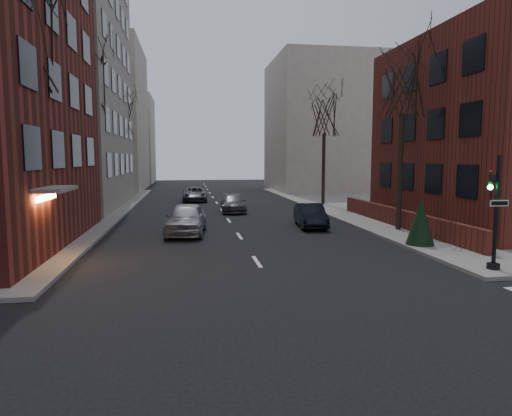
{
  "coord_description": "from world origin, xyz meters",
  "views": [
    {
      "loc": [
        -2.69,
        -5.34,
        4.05
      ],
      "look_at": [
        0.14,
        13.13,
        2.0
      ],
      "focal_mm": 32.0,
      "sensor_mm": 36.0,
      "label": 1
    }
  ],
  "objects_px": {
    "traffic_signal": "(494,220)",
    "streetlamp_far": "(130,156)",
    "car_lane_far": "(195,194)",
    "tree_left_a": "(24,43)",
    "sandwich_board": "(462,235)",
    "tree_left_c": "(120,116)",
    "car_lane_gray": "(233,203)",
    "tree_right_b": "(324,115)",
    "streetlamp_near": "(88,155)",
    "tree_left_b": "(89,82)",
    "evergreen_shrub": "(421,222)",
    "car_lane_silver": "(186,219)",
    "parked_sedan": "(310,215)",
    "tree_right_a": "(403,83)"
  },
  "relations": [
    {
      "from": "streetlamp_far",
      "to": "car_lane_silver",
      "type": "distance_m",
      "value": 23.82
    },
    {
      "from": "tree_left_b",
      "to": "streetlamp_far",
      "type": "xyz_separation_m",
      "value": [
        0.6,
        16.0,
        -4.68
      ]
    },
    {
      "from": "tree_left_a",
      "to": "car_lane_silver",
      "type": "height_order",
      "value": "tree_left_a"
    },
    {
      "from": "tree_left_b",
      "to": "car_lane_silver",
      "type": "bearing_deg",
      "value": -48.75
    },
    {
      "from": "car_lane_silver",
      "to": "car_lane_far",
      "type": "xyz_separation_m",
      "value": [
        0.77,
        18.71,
        -0.15
      ]
    },
    {
      "from": "car_lane_silver",
      "to": "tree_left_a",
      "type": "bearing_deg",
      "value": -133.9
    },
    {
      "from": "streetlamp_near",
      "to": "tree_left_b",
      "type": "bearing_deg",
      "value": 98.53
    },
    {
      "from": "traffic_signal",
      "to": "streetlamp_far",
      "type": "distance_m",
      "value": 36.81
    },
    {
      "from": "tree_right_a",
      "to": "evergreen_shrub",
      "type": "xyz_separation_m",
      "value": [
        -1.07,
        -4.35,
        -6.84
      ]
    },
    {
      "from": "tree_left_a",
      "to": "tree_left_b",
      "type": "xyz_separation_m",
      "value": [
        0.0,
        12.0,
        0.44
      ]
    },
    {
      "from": "tree_left_c",
      "to": "tree_right_b",
      "type": "bearing_deg",
      "value": -24.44
    },
    {
      "from": "tree_left_c",
      "to": "streetlamp_near",
      "type": "distance_m",
      "value": 18.4
    },
    {
      "from": "tree_left_c",
      "to": "car_lane_gray",
      "type": "relative_size",
      "value": 2.17
    },
    {
      "from": "tree_left_c",
      "to": "car_lane_far",
      "type": "distance_m",
      "value": 10.29
    },
    {
      "from": "car_lane_gray",
      "to": "tree_right_b",
      "type": "bearing_deg",
      "value": 25.64
    },
    {
      "from": "car_lane_silver",
      "to": "tree_left_b",
      "type": "bearing_deg",
      "value": 137.5
    },
    {
      "from": "car_lane_silver",
      "to": "streetlamp_far",
      "type": "bearing_deg",
      "value": 109.68
    },
    {
      "from": "traffic_signal",
      "to": "tree_left_b",
      "type": "relative_size",
      "value": 0.37
    },
    {
      "from": "tree_left_c",
      "to": "car_lane_gray",
      "type": "distance_m",
      "value": 16.55
    },
    {
      "from": "traffic_signal",
      "to": "streetlamp_far",
      "type": "bearing_deg",
      "value": 116.06
    },
    {
      "from": "tree_right_b",
      "to": "evergreen_shrub",
      "type": "distance_m",
      "value": 19.47
    },
    {
      "from": "traffic_signal",
      "to": "sandwich_board",
      "type": "xyz_separation_m",
      "value": [
        1.71,
        4.39,
        -1.35
      ]
    },
    {
      "from": "tree_right_a",
      "to": "parked_sedan",
      "type": "distance_m",
      "value": 8.86
    },
    {
      "from": "tree_left_c",
      "to": "streetlamp_near",
      "type": "height_order",
      "value": "tree_left_c"
    },
    {
      "from": "tree_left_c",
      "to": "streetlamp_far",
      "type": "xyz_separation_m",
      "value": [
        0.6,
        2.0,
        -3.79
      ]
    },
    {
      "from": "car_lane_silver",
      "to": "evergreen_shrub",
      "type": "xyz_separation_m",
      "value": [
        10.45,
        -5.43,
        0.37
      ]
    },
    {
      "from": "tree_right_b",
      "to": "streetlamp_far",
      "type": "bearing_deg",
      "value": 149.53
    },
    {
      "from": "traffic_signal",
      "to": "tree_left_a",
      "type": "relative_size",
      "value": 0.39
    },
    {
      "from": "sandwich_board",
      "to": "streetlamp_far",
      "type": "bearing_deg",
      "value": 99.41
    },
    {
      "from": "car_lane_gray",
      "to": "car_lane_silver",
      "type": "bearing_deg",
      "value": -106.72
    },
    {
      "from": "traffic_signal",
      "to": "tree_right_a",
      "type": "distance_m",
      "value": 10.92
    },
    {
      "from": "car_lane_far",
      "to": "traffic_signal",
      "type": "bearing_deg",
      "value": -70.73
    },
    {
      "from": "car_lane_far",
      "to": "evergreen_shrub",
      "type": "xyz_separation_m",
      "value": [
        9.68,
        -24.14,
        0.52
      ]
    },
    {
      "from": "tree_right_a",
      "to": "parked_sedan",
      "type": "bearing_deg",
      "value": 150.31
    },
    {
      "from": "tree_left_a",
      "to": "sandwich_board",
      "type": "relative_size",
      "value": 12.43
    },
    {
      "from": "tree_right_b",
      "to": "parked_sedan",
      "type": "relative_size",
      "value": 2.2
    },
    {
      "from": "traffic_signal",
      "to": "tree_left_a",
      "type": "xyz_separation_m",
      "value": [
        -16.74,
        5.01,
        6.56
      ]
    },
    {
      "from": "tree_left_c",
      "to": "car_lane_silver",
      "type": "distance_m",
      "value": 22.95
    },
    {
      "from": "streetlamp_far",
      "to": "car_lane_silver",
      "type": "xyz_separation_m",
      "value": [
        5.48,
        -22.93,
        -3.41
      ]
    },
    {
      "from": "traffic_signal",
      "to": "tree_left_c",
      "type": "bearing_deg",
      "value": 118.36
    },
    {
      "from": "traffic_signal",
      "to": "tree_left_a",
      "type": "distance_m",
      "value": 18.66
    },
    {
      "from": "traffic_signal",
      "to": "tree_right_b",
      "type": "xyz_separation_m",
      "value": [
        0.86,
        23.01,
        5.68
      ]
    },
    {
      "from": "streetlamp_far",
      "to": "sandwich_board",
      "type": "distance_m",
      "value": 33.92
    },
    {
      "from": "parked_sedan",
      "to": "evergreen_shrub",
      "type": "xyz_separation_m",
      "value": [
        3.24,
        -6.81,
        0.51
      ]
    },
    {
      "from": "tree_left_c",
      "to": "tree_right_b",
      "type": "distance_m",
      "value": 19.34
    },
    {
      "from": "tree_right_b",
      "to": "sandwich_board",
      "type": "distance_m",
      "value": 19.92
    },
    {
      "from": "tree_left_a",
      "to": "parked_sedan",
      "type": "xyz_separation_m",
      "value": [
        13.3,
        6.45,
        -7.78
      ]
    },
    {
      "from": "car_lane_gray",
      "to": "evergreen_shrub",
      "type": "relative_size",
      "value": 2.15
    },
    {
      "from": "tree_right_a",
      "to": "streetlamp_near",
      "type": "relative_size",
      "value": 1.55
    },
    {
      "from": "evergreen_shrub",
      "to": "tree_left_a",
      "type": "bearing_deg",
      "value": 178.77
    }
  ]
}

